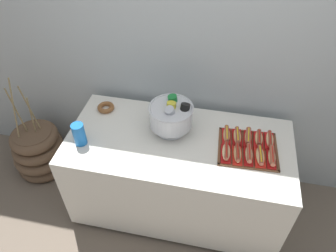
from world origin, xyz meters
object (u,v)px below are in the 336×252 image
(hot_dog_7, at_px, (248,137))
(hot_dog_9, at_px, (270,140))
(buffet_table, at_px, (178,173))
(floor_vase, at_px, (40,151))
(cup_stack, at_px, (79,134))
(hot_dog_3, at_px, (260,156))
(hot_dog_8, at_px, (259,139))
(hot_dog_1, at_px, (237,154))
(hot_dog_4, at_px, (272,157))
(punch_bowl, at_px, (171,115))
(hot_dog_2, at_px, (249,155))
(hot_dog_6, at_px, (237,137))
(serving_tray, at_px, (248,149))
(donut, at_px, (106,107))
(hot_dog_0, at_px, (226,152))
(hot_dog_5, at_px, (227,135))

(hot_dog_7, distance_m, hot_dog_9, 0.15)
(buffet_table, xyz_separation_m, floor_vase, (-1.33, 0.14, -0.18))
(buffet_table, xyz_separation_m, cup_stack, (-0.68, -0.16, 0.45))
(hot_dog_3, bearing_deg, hot_dog_8, 92.97)
(hot_dog_1, distance_m, hot_dog_4, 0.23)
(hot_dog_7, xyz_separation_m, punch_bowl, (-0.55, -0.00, 0.11))
(hot_dog_1, distance_m, hot_dog_2, 0.08)
(hot_dog_6, relative_size, hot_dog_9, 1.04)
(serving_tray, xyz_separation_m, hot_dog_6, (-0.08, 0.08, 0.03))
(hot_dog_2, bearing_deg, hot_dog_8, 68.53)
(buffet_table, relative_size, hot_dog_6, 9.15)
(hot_dog_8, bearing_deg, donut, 173.98)
(hot_dog_0, height_order, hot_dog_7, hot_dog_7)
(hot_dog_8, bearing_deg, hot_dog_0, -140.78)
(donut, bearing_deg, punch_bowl, -13.07)
(hot_dog_6, bearing_deg, floor_vase, 178.52)
(buffet_table, xyz_separation_m, hot_dog_0, (0.34, -0.07, 0.40))
(hot_dog_1, relative_size, hot_dog_9, 1.08)
(hot_dog_3, relative_size, hot_dog_6, 1.03)
(hot_dog_6, height_order, punch_bowl, punch_bowl)
(floor_vase, bearing_deg, hot_dog_2, -6.47)
(hot_dog_8, distance_m, cup_stack, 1.26)
(hot_dog_5, bearing_deg, hot_dog_8, 2.97)
(floor_vase, distance_m, serving_tray, 1.90)
(floor_vase, bearing_deg, buffet_table, -6.04)
(floor_vase, relative_size, hot_dog_1, 5.61)
(hot_dog_1, bearing_deg, hot_dog_3, 2.97)
(hot_dog_5, height_order, punch_bowl, punch_bowl)
(buffet_table, distance_m, hot_dog_1, 0.58)
(floor_vase, distance_m, hot_dog_8, 1.97)
(serving_tray, distance_m, hot_dog_2, 0.09)
(buffet_table, relative_size, hot_dog_5, 9.56)
(hot_dog_5, distance_m, cup_stack, 1.03)
(hot_dog_4, bearing_deg, hot_dog_7, 135.24)
(buffet_table, relative_size, serving_tray, 3.83)
(hot_dog_1, height_order, hot_dog_3, hot_dog_1)
(hot_dog_2, height_order, hot_dog_9, hot_dog_2)
(hot_dog_8, height_order, donut, hot_dog_8)
(hot_dog_4, relative_size, hot_dog_7, 1.05)
(hot_dog_7, bearing_deg, hot_dog_4, -44.76)
(hot_dog_0, height_order, hot_dog_5, same)
(hot_dog_6, bearing_deg, hot_dog_5, -177.03)
(hot_dog_3, height_order, hot_dog_9, hot_dog_9)
(hot_dog_4, relative_size, donut, 1.32)
(hot_dog_7, xyz_separation_m, hot_dog_8, (0.07, 0.00, -0.00))
(hot_dog_2, xyz_separation_m, hot_dog_8, (0.07, 0.17, -0.00))
(hot_dog_1, xyz_separation_m, donut, (-1.04, 0.30, -0.02))
(hot_dog_5, bearing_deg, hot_dog_4, -25.84)
(buffet_table, xyz_separation_m, hot_dog_9, (0.63, 0.11, 0.40))
(hot_dog_4, relative_size, hot_dog_9, 1.04)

